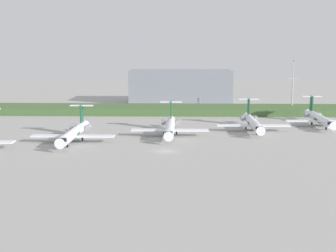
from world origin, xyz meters
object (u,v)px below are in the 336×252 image
(regional_jet_third, at_px, (170,127))
(regional_jet_fifth, at_px, (319,118))
(safety_cone_front_marker, at_px, (331,136))
(regional_jet_second, at_px, (74,132))
(regional_jet_fourth, at_px, (253,122))
(antenna_mast, at_px, (292,91))

(regional_jet_third, bearing_deg, regional_jet_fifth, 21.26)
(regional_jet_fifth, distance_m, safety_cone_front_marker, 20.63)
(regional_jet_second, height_order, regional_jet_fourth, same)
(regional_jet_fifth, bearing_deg, regional_jet_third, -158.74)
(antenna_mast, height_order, safety_cone_front_marker, antenna_mast)
(antenna_mast, bearing_deg, regional_jet_fourth, -116.71)
(regional_jet_third, height_order, regional_jet_fifth, same)
(regional_jet_fifth, bearing_deg, antenna_mast, 92.34)
(regional_jet_fourth, xyz_separation_m, safety_cone_front_marker, (21.24, -10.46, -2.26))
(regional_jet_fifth, height_order, antenna_mast, antenna_mast)
(regional_jet_second, distance_m, regional_jet_fifth, 81.41)
(regional_jet_third, bearing_deg, safety_cone_front_marker, -1.40)
(regional_jet_second, relative_size, antenna_mast, 1.48)
(antenna_mast, bearing_deg, safety_cone_front_marker, -90.99)
(antenna_mast, xyz_separation_m, safety_cone_front_marker, (-0.94, -54.53, -8.47))
(regional_jet_fourth, relative_size, antenna_mast, 1.48)
(regional_jet_third, bearing_deg, regional_jet_fourth, 19.79)
(regional_jet_second, xyz_separation_m, regional_jet_fourth, (52.23, 19.78, 0.00))
(regional_jet_third, height_order, antenna_mast, antenna_mast)
(regional_jet_fourth, xyz_separation_m, regional_jet_fifth, (23.57, 9.92, 0.00))
(regional_jet_fifth, xyz_separation_m, safety_cone_front_marker, (-2.33, -20.38, -2.26))
(regional_jet_fourth, height_order, regional_jet_fifth, same)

